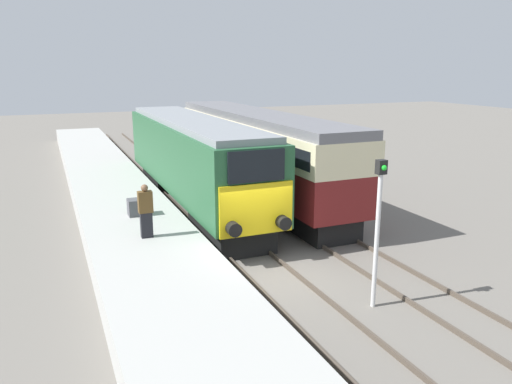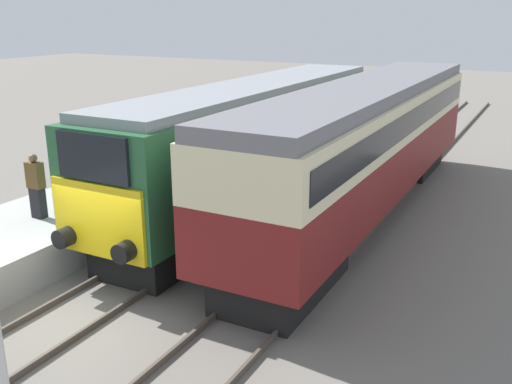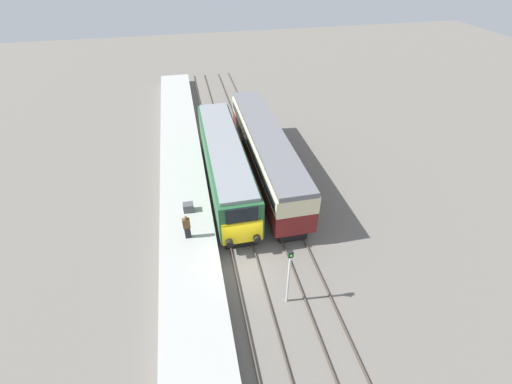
{
  "view_description": "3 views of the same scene",
  "coord_description": "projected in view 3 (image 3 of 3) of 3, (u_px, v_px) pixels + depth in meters",
  "views": [
    {
      "loc": [
        -5.89,
        -12.99,
        6.2
      ],
      "look_at": [
        0.0,
        0.94,
        2.39
      ],
      "focal_mm": 35.0,
      "sensor_mm": 36.0,
      "label": 1
    },
    {
      "loc": [
        8.37,
        -7.65,
        6.1
      ],
      "look_at": [
        1.7,
        4.94,
        1.6
      ],
      "focal_mm": 40.0,
      "sensor_mm": 36.0,
      "label": 2
    },
    {
      "loc": [
        -2.34,
        -13.72,
        16.26
      ],
      "look_at": [
        1.7,
        4.94,
        1.6
      ],
      "focal_mm": 24.0,
      "sensor_mm": 36.0,
      "label": 3
    }
  ],
  "objects": [
    {
      "name": "ground_plane",
      "position": [
        246.0,
        264.0,
        20.93
      ],
      "size": [
        120.0,
        120.0,
        0.0
      ],
      "primitive_type": "plane",
      "color": "slate"
    },
    {
      "name": "passenger_carriage",
      "position": [
        266.0,
        150.0,
        26.98
      ],
      "size": [
        2.75,
        16.33,
        4.11
      ],
      "color": "black",
      "rests_on": "ground_plane"
    },
    {
      "name": "locomotive",
      "position": [
        225.0,
        163.0,
        25.92
      ],
      "size": [
        2.7,
        15.02,
        4.01
      ],
      "color": "black",
      "rests_on": "ground_plane"
    },
    {
      "name": "luggage_crate",
      "position": [
        188.0,
        207.0,
        23.28
      ],
      "size": [
        0.7,
        0.56,
        0.6
      ],
      "color": "#4C4C51",
      "rests_on": "platform_left"
    },
    {
      "name": "signal_post",
      "position": [
        289.0,
        273.0,
        17.43
      ],
      "size": [
        0.24,
        0.28,
        3.96
      ],
      "color": "silver",
      "rests_on": "ground_plane"
    },
    {
      "name": "platform_left",
      "position": [
        184.0,
        188.0,
        26.29
      ],
      "size": [
        3.5,
        50.0,
        0.96
      ],
      "color": "#A8A8A3",
      "rests_on": "ground_plane"
    },
    {
      "name": "rails_near_track",
      "position": [
        233.0,
        211.0,
        24.77
      ],
      "size": [
        1.51,
        60.0,
        0.14
      ],
      "color": "#4C4238",
      "rests_on": "ground_plane"
    },
    {
      "name": "rails_far_track",
      "position": [
        278.0,
        205.0,
        25.34
      ],
      "size": [
        1.5,
        60.0,
        0.14
      ],
      "color": "#4C4238",
      "rests_on": "ground_plane"
    },
    {
      "name": "person_on_platform",
      "position": [
        187.0,
        227.0,
        20.94
      ],
      "size": [
        0.44,
        0.26,
        1.71
      ],
      "color": "black",
      "rests_on": "platform_left"
    }
  ]
}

